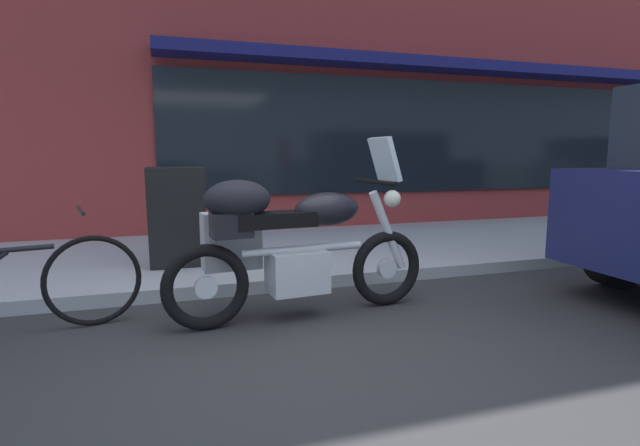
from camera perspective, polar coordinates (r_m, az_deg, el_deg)
ground_plane at (r=3.17m, az=0.70°, el=-15.07°), size 80.00×80.00×0.00m
storefront_building at (r=10.13m, az=26.11°, el=18.77°), size 19.69×0.90×6.67m
touring_motorcycle at (r=3.64m, az=-4.16°, el=-2.15°), size 2.11×0.62×1.39m
parked_bicycle at (r=3.88m, az=-33.16°, el=-6.32°), size 1.67×0.54×0.93m
sandwich_board_sign at (r=4.95m, az=-16.68°, el=0.57°), size 0.55×0.43×1.01m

